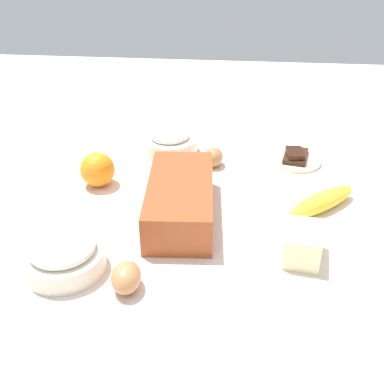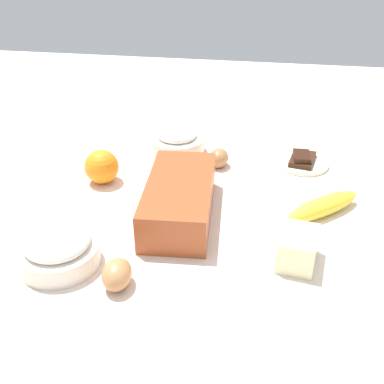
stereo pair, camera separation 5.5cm
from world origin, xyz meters
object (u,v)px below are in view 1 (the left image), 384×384
object	(u,v)px
flour_bowl	(63,254)
egg_beside_bowl	(126,277)
loaf_pan	(180,199)
orange_fruit	(97,170)
butter_block	(303,244)
banana	(322,202)
sugar_bowl	(170,141)
chocolate_plate	(295,158)
egg_near_butter	(214,157)

from	to	relation	value
flour_bowl	egg_beside_bowl	world-z (taller)	flour_bowl
loaf_pan	orange_fruit	size ratio (longest dim) A/B	3.65
orange_fruit	butter_block	bearing A→B (deg)	63.14
egg_beside_bowl	banana	bearing A→B (deg)	128.61
banana	sugar_bowl	bearing A→B (deg)	-124.54
sugar_bowl	butter_block	size ratio (longest dim) A/B	1.61
flour_bowl	butter_block	xyz separation A→B (m)	(-0.08, 0.42, -0.00)
flour_bowl	chocolate_plate	size ratio (longest dim) A/B	1.11
egg_near_butter	egg_beside_bowl	world-z (taller)	egg_beside_bowl
loaf_pan	chocolate_plate	size ratio (longest dim) A/B	2.22
loaf_pan	banana	size ratio (longest dim) A/B	1.52
egg_beside_bowl	chocolate_plate	bearing A→B (deg)	147.70
chocolate_plate	butter_block	bearing A→B (deg)	-3.25
loaf_pan	egg_beside_bowl	xyz separation A→B (m)	(0.23, -0.06, -0.02)
sugar_bowl	egg_beside_bowl	world-z (taller)	sugar_bowl
egg_near_butter	sugar_bowl	bearing A→B (deg)	-119.43
sugar_bowl	chocolate_plate	world-z (taller)	sugar_bowl
flour_bowl	egg_near_butter	size ratio (longest dim) A/B	2.41
butter_block	chocolate_plate	bearing A→B (deg)	176.75
sugar_bowl	butter_block	xyz separation A→B (m)	(0.41, 0.30, -0.00)
flour_bowl	sugar_bowl	distance (m)	0.50
butter_block	sugar_bowl	bearing A→B (deg)	-143.94
egg_near_butter	banana	bearing A→B (deg)	53.13
sugar_bowl	banana	bearing A→B (deg)	55.46
butter_block	flour_bowl	bearing A→B (deg)	-79.60
butter_block	chocolate_plate	xyz separation A→B (m)	(-0.39, 0.02, -0.02)
banana	butter_block	distance (m)	0.18
flour_bowl	banana	world-z (taller)	flour_bowl
orange_fruit	banana	bearing A→B (deg)	83.60
flour_bowl	egg_near_butter	distance (m)	0.48
sugar_bowl	egg_beside_bowl	bearing A→B (deg)	0.50
loaf_pan	egg_near_butter	xyz separation A→B (m)	(-0.23, 0.05, -0.02)
loaf_pan	egg_near_butter	bearing A→B (deg)	163.06
flour_bowl	banana	bearing A→B (deg)	117.23
loaf_pan	banana	distance (m)	0.30
sugar_bowl	butter_block	distance (m)	0.51
butter_block	egg_beside_bowl	world-z (taller)	butter_block
egg_near_butter	butter_block	bearing A→B (deg)	27.75
banana	chocolate_plate	size ratio (longest dim) A/B	1.46
egg_near_butter	egg_beside_bowl	xyz separation A→B (m)	(0.46, -0.11, 0.00)
sugar_bowl	egg_beside_bowl	xyz separation A→B (m)	(0.53, 0.00, -0.01)
banana	egg_near_butter	size ratio (longest dim) A/B	3.17
egg_beside_bowl	orange_fruit	bearing A→B (deg)	-157.05
loaf_pan	egg_beside_bowl	bearing A→B (deg)	-19.10
banana	egg_beside_bowl	size ratio (longest dim) A/B	2.84
orange_fruit	egg_near_butter	bearing A→B (deg)	115.70
egg_near_butter	chocolate_plate	size ratio (longest dim) A/B	0.46
orange_fruit	egg_beside_bowl	size ratio (longest dim) A/B	1.18
chocolate_plate	egg_near_butter	bearing A→B (deg)	-78.39
sugar_bowl	orange_fruit	world-z (taller)	orange_fruit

